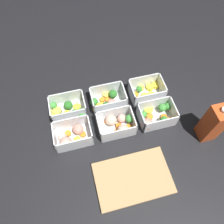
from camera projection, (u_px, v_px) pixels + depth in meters
ground_plane at (112, 115)px, 0.96m from camera, size 4.00×4.00×0.00m
container_near_left at (146, 92)px, 0.99m from camera, size 0.16×0.11×0.08m
container_near_center at (107, 100)px, 0.97m from camera, size 0.16×0.12×0.08m
container_near_right at (69, 109)px, 0.94m from camera, size 0.16×0.11×0.08m
container_far_left at (155, 116)px, 0.93m from camera, size 0.17×0.13×0.08m
container_far_center at (118, 124)px, 0.91m from camera, size 0.15×0.11×0.08m
container_far_right at (72, 136)px, 0.88m from camera, size 0.15×0.11×0.08m
juice_carton at (213, 123)px, 0.83m from camera, size 0.07×0.07×0.20m
cutting_board at (133, 178)px, 0.82m from camera, size 0.28×0.18×0.02m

